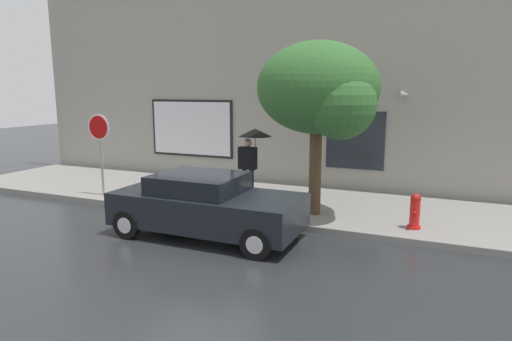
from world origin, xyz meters
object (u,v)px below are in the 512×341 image
(street_tree, at_px, (322,92))
(fire_hydrant, at_px, (415,211))
(stop_sign, at_px, (100,138))
(parked_car, at_px, (206,205))
(pedestrian_with_umbrella, at_px, (252,145))

(street_tree, bearing_deg, fire_hydrant, -5.08)
(street_tree, height_order, stop_sign, street_tree)
(parked_car, distance_m, street_tree, 3.84)
(fire_hydrant, height_order, stop_sign, stop_sign)
(pedestrian_with_umbrella, height_order, street_tree, street_tree)
(parked_car, bearing_deg, pedestrian_with_umbrella, 92.60)
(pedestrian_with_umbrella, height_order, stop_sign, stop_sign)
(parked_car, xyz_separation_m, street_tree, (2.02, 2.10, 2.49))
(parked_car, distance_m, stop_sign, 4.88)
(fire_hydrant, distance_m, street_tree, 3.50)
(parked_car, distance_m, fire_hydrant, 4.70)
(fire_hydrant, relative_size, stop_sign, 0.34)
(fire_hydrant, xyz_separation_m, pedestrian_with_umbrella, (-4.42, 0.96, 1.18))
(parked_car, height_order, street_tree, street_tree)
(fire_hydrant, relative_size, street_tree, 0.19)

